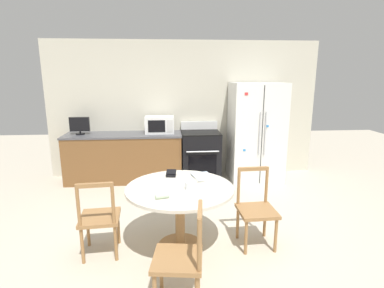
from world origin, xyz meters
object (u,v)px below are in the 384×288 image
(dining_chair_right, at_px, (256,210))
(candle_glass, at_px, (189,186))
(countertop_tv, at_px, (80,125))
(dining_chair_left, at_px, (100,218))
(refrigerator, at_px, (256,132))
(microwave, at_px, (160,125))
(wallet, at_px, (171,174))
(oven_range, at_px, (201,155))
(dining_chair_near, at_px, (181,259))

(dining_chair_right, height_order, candle_glass, dining_chair_right)
(countertop_tv, height_order, dining_chair_left, countertop_tv)
(refrigerator, distance_m, microwave, 1.81)
(refrigerator, height_order, wallet, refrigerator)
(microwave, relative_size, candle_glass, 6.02)
(countertop_tv, height_order, candle_glass, countertop_tv)
(countertop_tv, xyz_separation_m, candle_glass, (1.82, -2.43, -0.30))
(oven_range, relative_size, dining_chair_right, 1.20)
(microwave, distance_m, dining_chair_near, 3.35)
(dining_chair_right, relative_size, candle_glass, 10.21)
(dining_chair_near, height_order, candle_glass, dining_chair_near)
(candle_glass, bearing_deg, refrigerator, 58.60)
(refrigerator, xyz_separation_m, dining_chair_left, (-2.41, -2.35, -0.48))
(dining_chair_left, bearing_deg, dining_chair_near, -47.87)
(oven_range, bearing_deg, refrigerator, -3.18)
(refrigerator, bearing_deg, countertop_tv, 178.33)
(microwave, bearing_deg, wallet, -84.62)
(microwave, bearing_deg, dining_chair_near, -85.58)
(microwave, xyz_separation_m, dining_chair_left, (-0.60, -2.48, -0.62))
(microwave, bearing_deg, dining_chair_left, -103.63)
(dining_chair_right, bearing_deg, microwave, -66.42)
(dining_chair_right, distance_m, candle_glass, 0.86)
(refrigerator, relative_size, dining_chair_near, 2.02)
(dining_chair_near, bearing_deg, microwave, 11.89)
(countertop_tv, bearing_deg, microwave, 1.53)
(countertop_tv, bearing_deg, candle_glass, -53.04)
(refrigerator, height_order, candle_glass, refrigerator)
(dining_chair_right, xyz_separation_m, candle_glass, (-0.79, -0.06, 0.34))
(refrigerator, relative_size, oven_range, 1.69)
(candle_glass, bearing_deg, dining_chair_right, 4.64)
(countertop_tv, bearing_deg, wallet, -50.41)
(refrigerator, relative_size, microwave, 3.43)
(oven_range, distance_m, countertop_tv, 2.29)
(microwave, xyz_separation_m, wallet, (0.19, -2.01, -0.29))
(wallet, bearing_deg, dining_chair_right, -21.55)
(refrigerator, xyz_separation_m, dining_chair_right, (-0.64, -2.27, -0.48))
(dining_chair_near, bearing_deg, wallet, 10.37)
(oven_range, distance_m, dining_chair_left, 2.77)
(refrigerator, height_order, oven_range, refrigerator)
(countertop_tv, relative_size, candle_glass, 4.00)
(dining_chair_left, distance_m, candle_glass, 1.04)
(refrigerator, distance_m, wallet, 2.48)
(microwave, relative_size, dining_chair_left, 0.59)
(candle_glass, bearing_deg, countertop_tv, 126.96)
(refrigerator, xyz_separation_m, oven_range, (-1.04, 0.06, -0.44))
(oven_range, bearing_deg, countertop_tv, 179.05)
(oven_range, height_order, microwave, microwave)
(dining_chair_near, xyz_separation_m, dining_chair_left, (-0.86, 0.80, 0.00))
(dining_chair_left, height_order, wallet, dining_chair_left)
(countertop_tv, distance_m, wallet, 2.58)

